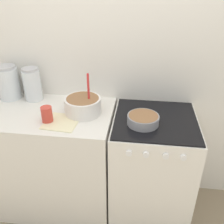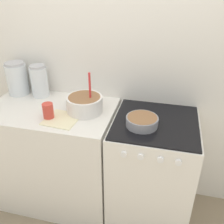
# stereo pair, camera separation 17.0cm
# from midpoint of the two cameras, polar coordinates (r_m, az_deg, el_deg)

# --- Properties ---
(wall_back) EXTENTS (4.97, 0.05, 2.40)m
(wall_back) POSITION_cam_midpoint_polar(r_m,az_deg,el_deg) (1.99, 4.76, 10.64)
(wall_back) COLOR white
(wall_back) RESTS_ON ground_plane
(countertop_cabinet) EXTENTS (0.99, 0.61, 0.92)m
(countertop_cabinet) POSITION_cam_midpoint_polar(r_m,az_deg,el_deg) (2.20, -10.47, -9.88)
(countertop_cabinet) COLOR silver
(countertop_cabinet) RESTS_ON ground_plane
(stove) EXTENTS (0.61, 0.62, 0.92)m
(stove) POSITION_cam_midpoint_polar(r_m,az_deg,el_deg) (2.06, 11.33, -13.23)
(stove) COLOR white
(stove) RESTS_ON ground_plane
(mixing_bowl) EXTENTS (0.27, 0.27, 0.31)m
(mixing_bowl) POSITION_cam_midpoint_polar(r_m,az_deg,el_deg) (1.84, -3.65, 1.97)
(mixing_bowl) COLOR white
(mixing_bowl) RESTS_ON countertop_cabinet
(baking_pan) EXTENTS (0.22, 0.22, 0.07)m
(baking_pan) POSITION_cam_midpoint_polar(r_m,az_deg,el_deg) (1.70, 9.74, -2.15)
(baking_pan) COLOR gray
(baking_pan) RESTS_ON stove
(storage_jar_left) EXTENTS (0.17, 0.17, 0.27)m
(storage_jar_left) POSITION_cam_midpoint_polar(r_m,az_deg,el_deg) (2.23, -18.77, 6.79)
(storage_jar_left) COLOR silver
(storage_jar_left) RESTS_ON countertop_cabinet
(storage_jar_middle) EXTENTS (0.14, 0.14, 0.27)m
(storage_jar_middle) POSITION_cam_midpoint_polar(r_m,az_deg,el_deg) (2.13, -14.03, 6.38)
(storage_jar_middle) COLOR silver
(storage_jar_middle) RESTS_ON countertop_cabinet
(tin_can) EXTENTS (0.08, 0.08, 0.11)m
(tin_can) POSITION_cam_midpoint_polar(r_m,az_deg,el_deg) (1.79, -11.79, 0.14)
(tin_can) COLOR #CC3F33
(tin_can) RESTS_ON countertop_cabinet
(recipe_page) EXTENTS (0.25, 0.25, 0.01)m
(recipe_page) POSITION_cam_midpoint_polar(r_m,az_deg,el_deg) (1.78, -8.72, -1.70)
(recipe_page) COLOR beige
(recipe_page) RESTS_ON countertop_cabinet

